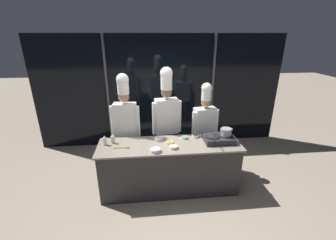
# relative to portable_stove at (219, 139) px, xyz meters

# --- Properties ---
(ground_plane) EXTENTS (24.00, 24.00, 0.00)m
(ground_plane) POSITION_rel_portable_stove_xyz_m (-0.87, -0.02, -0.96)
(ground_plane) COLOR gray
(window_wall_back) EXTENTS (5.97, 0.09, 2.70)m
(window_wall_back) POSITION_rel_portable_stove_xyz_m (-0.87, 1.91, 0.39)
(window_wall_back) COLOR black
(window_wall_back) RESTS_ON ground_plane
(demo_counter) EXTENTS (2.45, 0.72, 0.91)m
(demo_counter) POSITION_rel_portable_stove_xyz_m (-0.87, -0.02, -0.51)
(demo_counter) COLOR #2D2D30
(demo_counter) RESTS_ON ground_plane
(portable_stove) EXTENTS (0.52, 0.39, 0.11)m
(portable_stove) POSITION_rel_portable_stove_xyz_m (0.00, 0.00, 0.00)
(portable_stove) COLOR #28282B
(portable_stove) RESTS_ON demo_counter
(frying_pan) EXTENTS (0.26, 0.44, 0.04)m
(frying_pan) POSITION_rel_portable_stove_xyz_m (-0.12, -0.01, 0.08)
(frying_pan) COLOR #232326
(frying_pan) RESTS_ON portable_stove
(stock_pot) EXTENTS (0.21, 0.19, 0.13)m
(stock_pot) POSITION_rel_portable_stove_xyz_m (0.12, 0.00, 0.13)
(stock_pot) COLOR #93969B
(stock_pot) RESTS_ON portable_stove
(squeeze_bottle_oil) EXTENTS (0.07, 0.07, 0.16)m
(squeeze_bottle_oil) POSITION_rel_portable_stove_xyz_m (-1.84, 0.13, 0.02)
(squeeze_bottle_oil) COLOR beige
(squeeze_bottle_oil) RESTS_ON demo_counter
(squeeze_bottle_clear) EXTENTS (0.06, 0.06, 0.17)m
(squeeze_bottle_clear) POSITION_rel_portable_stove_xyz_m (-1.97, 0.07, 0.03)
(squeeze_bottle_clear) COLOR white
(squeeze_bottle_clear) RESTS_ON demo_counter
(prep_bowl_scallions) EXTENTS (0.10, 0.10, 0.05)m
(prep_bowl_scallions) POSITION_rel_portable_stove_xyz_m (-0.58, 0.17, -0.03)
(prep_bowl_scallions) COLOR white
(prep_bowl_scallions) RESTS_ON demo_counter
(prep_bowl_onion) EXTENTS (0.15, 0.15, 0.05)m
(prep_bowl_onion) POSITION_rel_portable_stove_xyz_m (-1.05, 0.16, -0.02)
(prep_bowl_onion) COLOR white
(prep_bowl_onion) RESTS_ON demo_counter
(prep_bowl_shrimp) EXTENTS (0.14, 0.14, 0.05)m
(prep_bowl_shrimp) POSITION_rel_portable_stove_xyz_m (-0.82, -0.17, -0.03)
(prep_bowl_shrimp) COLOR white
(prep_bowl_shrimp) RESTS_ON demo_counter
(prep_bowl_carrots) EXTENTS (0.13, 0.13, 0.04)m
(prep_bowl_carrots) POSITION_rel_portable_stove_xyz_m (-0.87, 0.02, -0.03)
(prep_bowl_carrots) COLOR white
(prep_bowl_carrots) RESTS_ON demo_counter
(prep_bowl_soy_glaze) EXTENTS (0.12, 0.12, 0.04)m
(prep_bowl_soy_glaze) POSITION_rel_portable_stove_xyz_m (-0.37, 0.22, -0.03)
(prep_bowl_soy_glaze) COLOR white
(prep_bowl_soy_glaze) RESTS_ON demo_counter
(prep_bowl_noodles) EXTENTS (0.17, 0.17, 0.06)m
(prep_bowl_noodles) POSITION_rel_portable_stove_xyz_m (-1.13, -0.25, -0.02)
(prep_bowl_noodles) COLOR white
(prep_bowl_noodles) RESTS_ON demo_counter
(serving_spoon_slotted) EXTENTS (0.26, 0.05, 0.02)m
(serving_spoon_slotted) POSITION_rel_portable_stove_xyz_m (-1.26, 0.24, -0.05)
(serving_spoon_slotted) COLOR olive
(serving_spoon_slotted) RESTS_ON demo_counter
(serving_spoon_solid) EXTENTS (0.28, 0.06, 0.02)m
(serving_spoon_solid) POSITION_rel_portable_stove_xyz_m (-1.62, -0.07, -0.05)
(serving_spoon_solid) COLOR olive
(serving_spoon_solid) RESTS_ON demo_counter
(chef_head) EXTENTS (0.55, 0.26, 2.04)m
(chef_head) POSITION_rel_portable_stove_xyz_m (-1.65, 0.55, 0.23)
(chef_head) COLOR #4C4C51
(chef_head) RESTS_ON ground_plane
(chef_sous) EXTENTS (0.57, 0.29, 2.13)m
(chef_sous) POSITION_rel_portable_stove_xyz_m (-0.86, 0.62, 0.27)
(chef_sous) COLOR #2D3856
(chef_sous) RESTS_ON ground_plane
(chef_line) EXTENTS (0.55, 0.29, 1.83)m
(chef_line) POSITION_rel_portable_stove_xyz_m (-0.10, 0.60, 0.08)
(chef_line) COLOR #2D3856
(chef_line) RESTS_ON ground_plane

